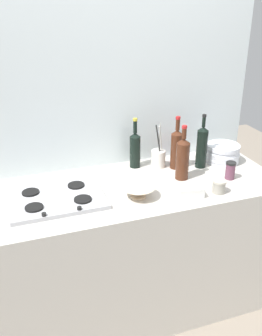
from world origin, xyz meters
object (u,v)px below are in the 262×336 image
Objects in this scene: wine_bottle_mid_left at (183,158)px; butter_dish at (190,191)px; plate_stack at (222,153)px; wine_bottle_mid_right at (176,148)px; stovetop_hob at (56,198)px; condiment_jar_spare at (230,170)px; wine_bottle_leftmost at (202,146)px; condiment_jar_rear at (175,154)px; mixing_bowl at (138,191)px; utensil_crock at (158,158)px; condiment_jar_front at (219,186)px; wine_bottle_rightmost at (135,149)px.

butter_dish is (-0.05, -0.22, -0.11)m from wine_bottle_mid_left.
plate_stack is at bearing 20.34° from wine_bottle_mid_left.
wine_bottle_mid_right is at bearing 176.93° from plate_stack.
plate_stack reaches higher than stovetop_hob.
plate_stack is at bearing 69.12° from condiment_jar_spare.
wine_bottle_mid_left is at bearing -149.48° from wine_bottle_leftmost.
plate_stack is 2.35× the size of condiment_jar_rear.
condiment_jar_spare is at bearing -46.36° from wine_bottle_mid_right.
wine_bottle_mid_left is at bearing 75.86° from butter_dish.
wine_bottle_leftmost is at bearing 25.26° from mixing_bowl.
condiment_jar_rear is (0.14, 0.48, 0.02)m from butter_dish.
utensil_crock reaches higher than plate_stack.
condiment_jar_spare is at bearing 19.42° from butter_dish.
condiment_jar_rear is at bearing 94.36° from condiment_jar_front.
plate_stack is at bearing -23.95° from condiment_jar_rear.
condiment_jar_front reaches higher than mixing_bowl.
plate_stack is 0.44m from utensil_crock.
wine_bottle_rightmost is at bearing -178.82° from condiment_jar_rear.
condiment_jar_front is (0.12, -0.23, -0.10)m from wine_bottle_mid_left.
condiment_jar_front is at bearing -62.88° from wine_bottle_mid_left.
utensil_crock is at bearing 152.38° from wine_bottle_mid_right.
wine_bottle_leftmost is at bearing -14.55° from wine_bottle_mid_right.
utensil_crock is at bearing 113.09° from condiment_jar_front.
wine_bottle_leftmost is 0.22m from wine_bottle_mid_left.
condiment_jar_spare reaches higher than mixing_bowl.
utensil_crock is (-0.10, 0.05, -0.07)m from wine_bottle_mid_right.
condiment_jar_front is at bearing -123.77° from plate_stack.
wine_bottle_mid_right reaches higher than stovetop_hob.
wine_bottle_leftmost is 0.21m from condiment_jar_rear.
butter_dish is 0.43m from utensil_crock.
butter_dish is (-0.09, -0.37, -0.11)m from wine_bottle_mid_right.
utensil_crock reaches higher than mixing_bowl.
butter_dish is 0.50m from condiment_jar_rear.
wine_bottle_rightmost is at bearing 160.74° from utensil_crock.
stovetop_hob is at bearing -178.56° from wine_bottle_mid_left.
wine_bottle_mid_left reaches higher than plate_stack.
condiment_jar_front is at bearing -77.36° from wine_bottle_mid_right.
butter_dish is 0.47× the size of utensil_crock.
wine_bottle_mid_right reaches higher than utensil_crock.
utensil_crock is at bearing 17.86° from stovetop_hob.
condiment_jar_rear is at bearing 72.70° from wine_bottle_mid_left.
condiment_jar_front is (0.09, -0.39, -0.10)m from wine_bottle_mid_right.
condiment_jar_spare is (0.28, -0.10, -0.08)m from wine_bottle_mid_left.
condiment_jar_rear is (0.15, 0.06, -0.01)m from utensil_crock.
utensil_crock reaches higher than stovetop_hob.
wine_bottle_leftmost is at bearing 7.83° from stovetop_hob.
wine_bottle_mid_left reaches higher than wine_bottle_rightmost.
wine_bottle_mid_right is (0.03, 0.15, -0.00)m from wine_bottle_mid_left.
butter_dish is 1.48× the size of condiment_jar_rear.
plate_stack is 0.55m from butter_dish.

